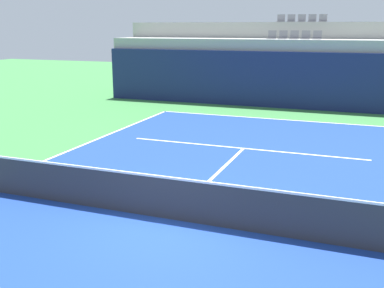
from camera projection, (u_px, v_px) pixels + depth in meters
The scene contains 11 objects.
ground_plane at pixel (169, 219), 10.01m from camera, with size 80.00×80.00×0.00m, color #387A3D.
court_surface at pixel (169, 219), 10.00m from camera, with size 11.00×24.00×0.01m, color navy.
baseline_far at pixel (274, 119), 20.82m from camera, with size 11.00×0.10×0.00m, color white.
service_line_far at pixel (244, 148), 15.80m from camera, with size 8.26×0.10×0.00m, color white.
centre_service_line at pixel (215, 176), 12.90m from camera, with size 0.10×6.40×0.00m, color white.
back_wall at pixel (288, 80), 23.33m from camera, with size 20.23×0.30×2.86m, color navy.
stands_tier_lower at pixel (292, 72), 24.48m from camera, with size 20.23×2.40×3.45m, color #9E9E99.
stands_tier_upper at pixel (299, 61), 26.54m from camera, with size 20.23×2.40×4.33m, color #9E9E99.
seating_row_lower at pixel (294, 37), 24.10m from camera, with size 2.80×0.44×0.44m.
seating_row_upper at pixel (301, 20), 26.06m from camera, with size 2.80×0.44×0.44m.
tennis_net at pixel (169, 197), 9.88m from camera, with size 11.08×0.08×1.07m.
Camera 1 is at (3.76, -8.50, 4.08)m, focal length 42.89 mm.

